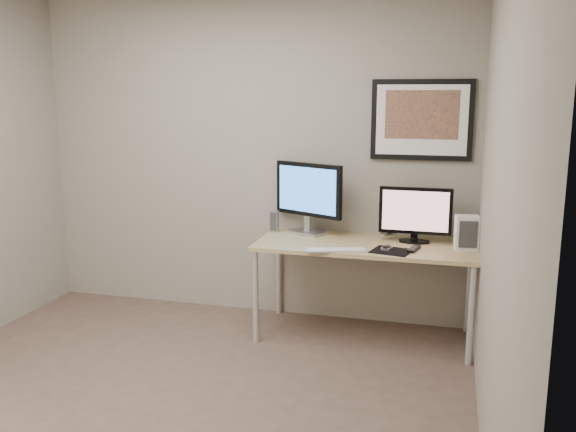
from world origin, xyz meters
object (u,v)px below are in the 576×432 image
monitor_large (308,195)px  speaker_left (275,221)px  desk (366,252)px  keyboard (336,250)px  fan_unit (467,233)px  monitor_tv (415,213)px  framed_art (422,120)px  speaker_right (384,225)px

monitor_large → speaker_left: bearing=-154.6°
desk → keyboard: (-0.17, -0.28, 0.07)m
fan_unit → monitor_tv: bearing=155.2°
framed_art → speaker_left: framed_art is taller
speaker_left → speaker_right: bearing=13.3°
framed_art → monitor_large: (-0.83, -0.13, -0.58)m
framed_art → monitor_large: 1.03m
desk → keyboard: bearing=-121.1°
keyboard → fan_unit: fan_unit is taller
monitor_large → monitor_tv: (0.83, -0.10, -0.09)m
keyboard → speaker_right: bearing=47.9°
speaker_right → fan_unit: size_ratio=0.67×
monitor_tv → keyboard: size_ratio=1.25×
keyboard → fan_unit: 0.93m
desk → monitor_large: (-0.48, 0.20, 0.37)m
monitor_large → speaker_right: 0.63m
framed_art → speaker_right: 0.85m
speaker_left → keyboard: bearing=-33.2°
speaker_right → monitor_large: bearing=180.0°
keyboard → fan_unit: bearing=0.3°
desk → framed_art: framed_art is taller
monitor_large → fan_unit: size_ratio=2.36×
monitor_large → speaker_left: monitor_large is taller
fan_unit → monitor_large: bearing=161.5°
desk → monitor_large: bearing=157.6°
desk → speaker_left: bearing=165.6°
monitor_tv → fan_unit: 0.39m
speaker_right → fan_unit: fan_unit is taller
monitor_large → speaker_left: (-0.27, -0.00, -0.22)m
keyboard → monitor_tv: bearing=19.4°
framed_art → keyboard: framed_art is taller
framed_art → keyboard: size_ratio=1.77×
framed_art → speaker_left: 1.38m
monitor_large → monitor_tv: monitor_large is taller
framed_art → speaker_left: bearing=-172.9°
monitor_tv → speaker_right: size_ratio=3.22×
monitor_large → fan_unit: (1.19, -0.20, -0.19)m
monitor_tv → fan_unit: size_ratio=2.17×
framed_art → keyboard: 1.20m
speaker_left → speaker_right: size_ratio=1.04×
speaker_left → fan_unit: bearing=-1.5°
framed_art → speaker_right: framed_art is taller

